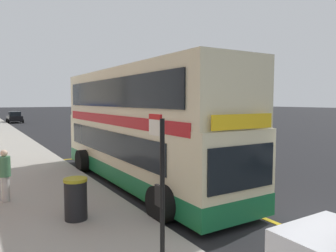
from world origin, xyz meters
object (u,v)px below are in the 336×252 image
parked_car_black_distant (15,117)px  litter_bin (76,199)px  double_decker_bus (140,130)px  pedestrian_waiting_near_sign (5,174)px  bus_stop_sign (160,178)px

parked_car_black_distant → litter_bin: parked_car_black_distant is taller
double_decker_bus → pedestrian_waiting_near_sign: size_ratio=6.95×
litter_bin → double_decker_bus: bearing=41.6°
double_decker_bus → litter_bin: 4.62m
parked_car_black_distant → pedestrian_waiting_near_sign: size_ratio=2.63×
parked_car_black_distant → litter_bin: bearing=-95.6°
double_decker_bus → parked_car_black_distant: (-0.39, 39.85, -1.26)m
bus_stop_sign → litter_bin: 3.36m
parked_car_black_distant → litter_bin: size_ratio=3.88×
pedestrian_waiting_near_sign → bus_stop_sign: bearing=-69.2°
bus_stop_sign → parked_car_black_distant: bus_stop_sign is taller
double_decker_bus → parked_car_black_distant: 39.87m
double_decker_bus → litter_bin: double_decker_bus is taller
bus_stop_sign → litter_bin: (-0.73, 3.09, -1.10)m
pedestrian_waiting_near_sign → litter_bin: pedestrian_waiting_near_sign is taller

